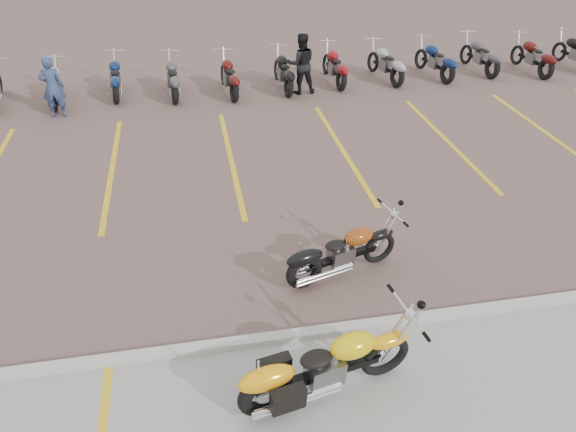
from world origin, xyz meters
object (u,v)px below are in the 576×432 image
object	(u,v)px
flame_cruiser	(340,255)
person_a	(52,87)
yellow_cruiser	(322,367)
person_b	(301,64)

from	to	relation	value
flame_cruiser	person_a	distance (m)	9.93
flame_cruiser	yellow_cruiser	bearing A→B (deg)	-126.19
flame_cruiser	person_b	size ratio (longest dim) A/B	1.16
yellow_cruiser	person_b	xyz separation A→B (m)	(2.05, 11.08, 0.39)
flame_cruiser	person_b	bearing A→B (deg)	66.38
yellow_cruiser	person_b	size ratio (longest dim) A/B	1.36
yellow_cruiser	person_b	bearing A→B (deg)	68.24
yellow_cruiser	flame_cruiser	bearing A→B (deg)	58.47
person_b	person_a	bearing A→B (deg)	5.87
flame_cruiser	person_a	world-z (taller)	person_a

